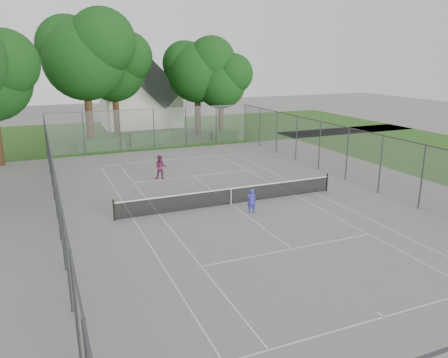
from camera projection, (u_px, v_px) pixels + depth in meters
name	position (u px, v px, depth m)	size (l,w,h in m)	color
ground	(231.00, 204.00, 24.27)	(120.00, 120.00, 0.00)	slate
grass_far	(134.00, 132.00, 47.31)	(60.00, 20.00, 0.00)	#234C15
court_markings	(231.00, 204.00, 24.27)	(11.03, 23.83, 0.01)	silver
tennis_net	(231.00, 195.00, 24.13)	(12.87, 0.10, 1.10)	black
perimeter_fence	(231.00, 173.00, 23.78)	(18.08, 34.08, 3.52)	#38383D
tree_far_left	(85.00, 52.00, 38.54)	(8.43, 7.70, 12.12)	#372314
tree_far_midleft	(114.00, 65.00, 43.79)	(7.25, 6.62, 10.42)	#372314
tree_far_midright	(198.00, 68.00, 44.24)	(6.95, 6.35, 10.00)	#372314
tree_far_right	(222.00, 80.00, 44.17)	(5.76, 5.26, 8.28)	#372314
hedge_left	(101.00, 144.00, 38.32)	(4.07, 1.22, 1.02)	#1D4616
hedge_mid	(150.00, 138.00, 40.85)	(3.75, 1.07, 1.18)	#1D4616
hedge_right	(224.00, 135.00, 43.24)	(2.61, 0.96, 0.78)	#1D4616
house	(140.00, 89.00, 50.59)	(8.50, 6.59, 10.58)	silver
girl_player	(252.00, 201.00, 22.76)	(0.48, 0.32, 1.32)	#3736CC
woman_player	(161.00, 167.00, 29.07)	(0.79, 0.61, 1.62)	#6E2452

